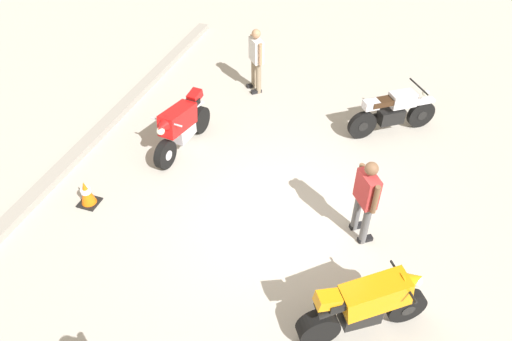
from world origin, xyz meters
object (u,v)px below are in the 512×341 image
motorcycle_orange_sportbike (367,305)px  traffic_cone (86,193)px  person_in_red_shirt (366,197)px  motorcycle_silver_cruiser (393,112)px  motorcycle_red_sportbike (181,125)px  person_in_white_shirt (256,57)px

motorcycle_orange_sportbike → traffic_cone: bearing=136.2°
person_in_red_shirt → traffic_cone: size_ratio=3.08×
motorcycle_silver_cruiser → traffic_cone: 6.52m
motorcycle_red_sportbike → motorcycle_silver_cruiser: size_ratio=1.11×
person_in_red_shirt → motorcycle_red_sportbike: bearing=127.0°
traffic_cone → motorcycle_orange_sportbike: bearing=-100.3°
traffic_cone → person_in_red_shirt: bearing=-80.4°
motorcycle_red_sportbike → person_in_red_shirt: size_ratio=1.20×
motorcycle_silver_cruiser → person_in_red_shirt: 3.30m
motorcycle_silver_cruiser → traffic_cone: (-4.10, 5.07, -0.26)m
person_in_red_shirt → person_in_white_shirt: size_ratio=1.02×
traffic_cone → person_in_white_shirt: bearing=-19.0°
motorcycle_orange_sportbike → person_in_white_shirt: (5.81, 3.56, 0.31)m
person_in_white_shirt → traffic_cone: size_ratio=3.02×
motorcycle_silver_cruiser → person_in_red_shirt: (-3.28, 0.17, 0.40)m
motorcycle_orange_sportbike → motorcycle_silver_cruiser: bearing=58.4°
motorcycle_red_sportbike → traffic_cone: size_ratio=3.70×
motorcycle_red_sportbike → person_in_red_shirt: bearing=78.2°
motorcycle_red_sportbike → motorcycle_orange_sportbike: size_ratio=1.13×
motorcycle_orange_sportbike → traffic_cone: 5.32m
motorcycle_red_sportbike → traffic_cone: 2.33m
motorcycle_red_sportbike → motorcycle_silver_cruiser: bearing=122.1°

